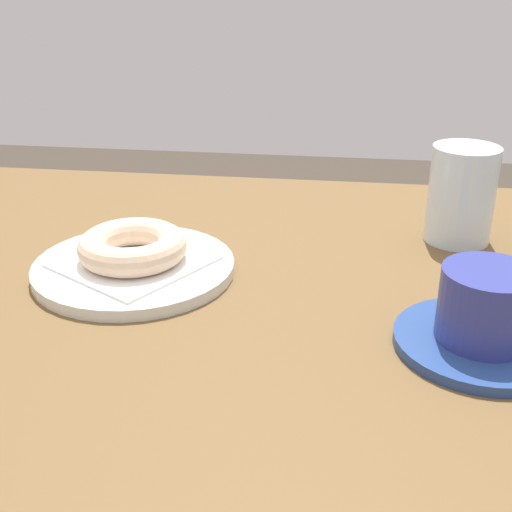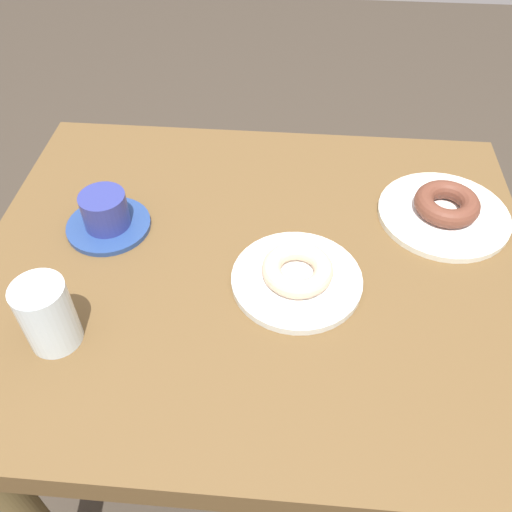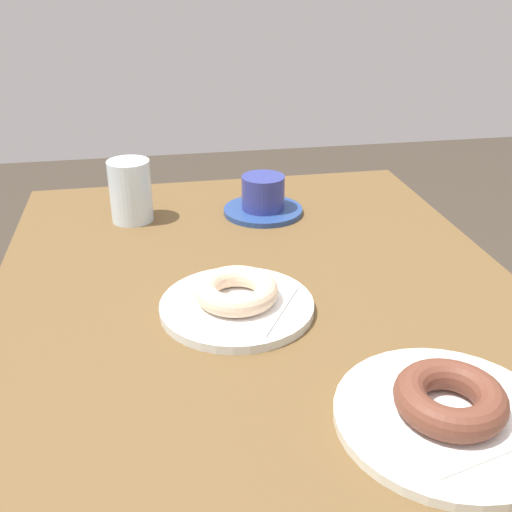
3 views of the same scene
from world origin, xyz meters
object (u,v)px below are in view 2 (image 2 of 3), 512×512
coffee_cup (106,215)px  plate_sugar_ring (297,280)px  water_glass (47,315)px  donut_chocolate_ring (447,204)px  donut_sugar_ring (297,269)px  plate_chocolate_ring (443,215)px

coffee_cup → plate_sugar_ring: bearing=163.2°
water_glass → coffee_cup: water_glass is taller
donut_chocolate_ring → donut_sugar_ring: 0.31m
plate_chocolate_ring → coffee_cup: coffee_cup is taller
donut_sugar_ring → water_glass: (0.34, 0.14, 0.02)m
plate_chocolate_ring → water_glass: (0.59, 0.31, 0.05)m
water_glass → coffee_cup: 0.24m
plate_chocolate_ring → coffee_cup: 0.59m
plate_chocolate_ring → coffee_cup: (0.58, 0.08, 0.02)m
donut_chocolate_ring → coffee_cup: size_ratio=0.78×
donut_chocolate_ring → donut_sugar_ring: (0.25, 0.18, -0.00)m
plate_chocolate_ring → water_glass: water_glass is taller
plate_chocolate_ring → donut_chocolate_ring: 0.03m
donut_chocolate_ring → plate_sugar_ring: donut_chocolate_ring is taller
donut_sugar_ring → coffee_cup: (0.33, -0.10, -0.00)m
donut_sugar_ring → water_glass: size_ratio=1.01×
donut_chocolate_ring → water_glass: size_ratio=1.03×
plate_sugar_ring → donut_sugar_ring: donut_sugar_ring is taller
water_glass → coffee_cup: size_ratio=0.76×
donut_chocolate_ring → donut_sugar_ring: bearing=34.7°
plate_sugar_ring → water_glass: 0.37m
plate_sugar_ring → coffee_cup: size_ratio=1.43×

